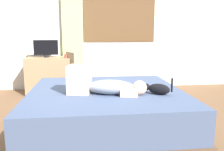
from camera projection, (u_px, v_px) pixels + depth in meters
name	position (u px, v px, depth m)	size (l,w,h in m)	color
ground_plane	(100.00, 129.00, 3.04)	(16.00, 16.00, 0.00)	brown
back_wall_with_window	(93.00, 22.00, 5.13)	(6.40, 0.14, 2.90)	silver
bed	(106.00, 109.00, 3.03)	(1.97, 1.91, 0.51)	brown
person_lying	(103.00, 84.00, 2.78)	(0.94, 0.43, 0.34)	#8C939E
cat	(157.00, 89.00, 2.76)	(0.31, 0.25, 0.21)	black
desk	(50.00, 75.00, 4.83)	(0.90, 0.56, 0.74)	#997A56
tv_monitor	(46.00, 48.00, 4.73)	(0.48, 0.10, 0.35)	black
cup	(66.00, 56.00, 4.68)	(0.07, 0.07, 0.08)	#B23D38
chair_by_desk	(76.00, 69.00, 4.68)	(0.51, 0.51, 0.86)	tan
curtain_left	(73.00, 34.00, 5.01)	(0.44, 0.06, 2.40)	#ADCC75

